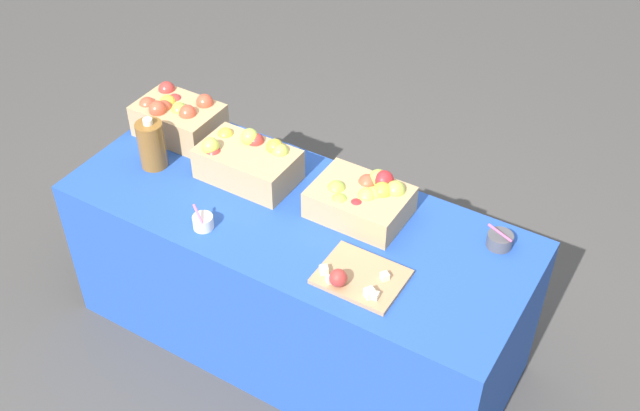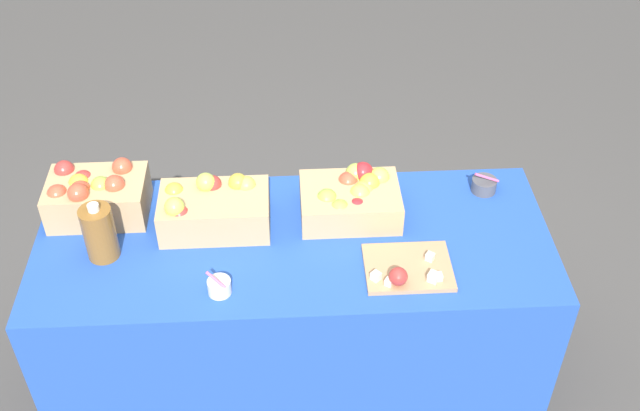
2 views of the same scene
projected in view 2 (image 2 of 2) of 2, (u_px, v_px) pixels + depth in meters
name	position (u px, v px, depth m)	size (l,w,h in m)	color
ground_plane	(298.00, 366.00, 3.32)	(10.00, 10.00, 0.00)	#474442
table	(296.00, 308.00, 3.08)	(1.90, 0.76, 0.74)	#234CAD
apple_crate_left	(96.00, 194.00, 2.90)	(0.36, 0.25, 0.20)	tan
apple_crate_middle	(213.00, 208.00, 2.85)	(0.40, 0.24, 0.20)	tan
apple_crate_right	(351.00, 198.00, 2.91)	(0.37, 0.27, 0.17)	tan
cutting_board_front	(407.00, 269.00, 2.70)	(0.31, 0.24, 0.08)	tan
sample_bowl_near	(219.00, 287.00, 2.62)	(0.08, 0.08, 0.10)	silver
sample_bowl_mid	(484.00, 185.00, 3.04)	(0.10, 0.10, 0.10)	#4C4C51
cider_jug	(99.00, 233.00, 2.71)	(0.11, 0.11, 0.23)	brown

